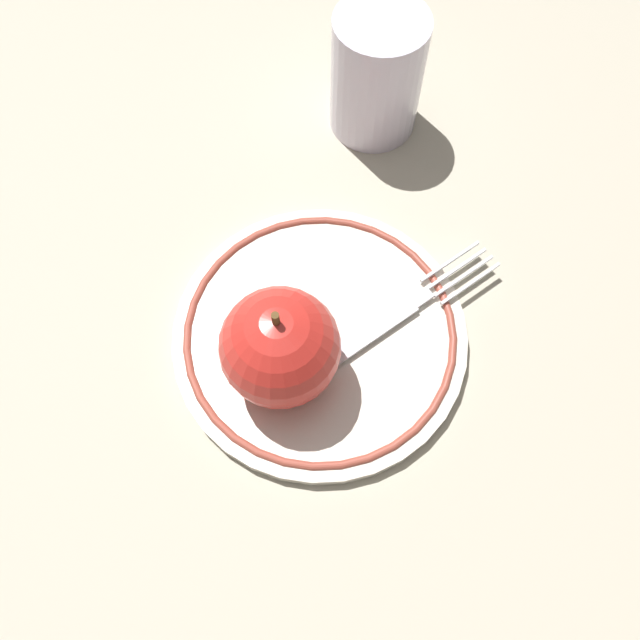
{
  "coord_description": "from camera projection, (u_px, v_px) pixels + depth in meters",
  "views": [
    {
      "loc": [
        0.19,
        -0.01,
        0.44
      ],
      "look_at": [
        0.01,
        0.01,
        0.03
      ],
      "focal_mm": 35.0,
      "sensor_mm": 36.0,
      "label": 1
    }
  ],
  "objects": [
    {
      "name": "plate",
      "position": [
        320.0,
        335.0,
        0.47
      ],
      "size": [
        0.22,
        0.22,
        0.01
      ],
      "color": "beige",
      "rests_on": "ground_plane"
    },
    {
      "name": "apple_red_whole",
      "position": [
        280.0,
        347.0,
        0.41
      ],
      "size": [
        0.08,
        0.08,
        0.09
      ],
      "color": "red",
      "rests_on": "plate"
    },
    {
      "name": "fork",
      "position": [
        400.0,
        313.0,
        0.47
      ],
      "size": [
        0.1,
        0.16,
        0.0
      ],
      "rotation": [
        0.0,
        0.0,
        2.05
      ],
      "color": "silver",
      "rests_on": "plate"
    },
    {
      "name": "drinking_glass",
      "position": [
        377.0,
        75.0,
        0.51
      ],
      "size": [
        0.08,
        0.08,
        0.11
      ],
      "primitive_type": "cylinder",
      "color": "silver",
      "rests_on": "ground_plane"
    },
    {
      "name": "ground_plane",
      "position": [
        304.0,
        333.0,
        0.48
      ],
      "size": [
        2.0,
        2.0,
        0.0
      ],
      "primitive_type": "plane",
      "color": "#B7AD98"
    }
  ]
}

